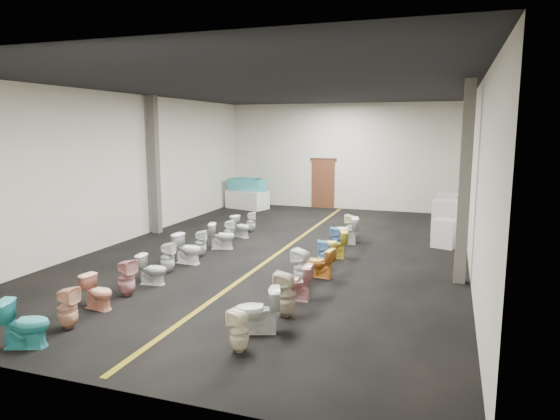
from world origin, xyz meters
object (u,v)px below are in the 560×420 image
at_px(display_table, 247,199).
at_px(toilet_left_5, 167,257).
at_px(appliance_crate_a, 446,233).
at_px(toilet_left_4, 152,269).
at_px(toilet_left_7, 200,243).
at_px(appliance_crate_c, 447,217).
at_px(toilet_right_10, 351,227).
at_px(bathtub, 247,184).
at_px(toilet_left_3, 126,278).
at_px(toilet_left_8, 222,236).
at_px(toilet_left_9, 229,231).
at_px(toilet_left_0, 25,324).
at_px(toilet_right_9, 345,231).
at_px(toilet_left_6, 188,249).
at_px(appliance_crate_d, 447,209).
at_px(toilet_right_8, 336,239).
at_px(toilet_left_2, 98,292).
at_px(toilet_right_7, 333,244).
at_px(toilet_left_1, 67,308).
at_px(toilet_right_3, 294,282).
at_px(toilet_right_0, 239,331).
at_px(toilet_left_11, 251,222).
at_px(toilet_right_1, 257,310).
at_px(toilet_right_2, 285,294).
at_px(toilet_right_5, 320,263).
at_px(toilet_right_6, 324,254).
at_px(toilet_right_4, 302,268).

bearing_deg(display_table, toilet_left_5, -78.58).
relative_size(appliance_crate_a, toilet_left_4, 1.21).
bearing_deg(toilet_left_7, appliance_crate_c, -63.49).
bearing_deg(toilet_right_10, bathtub, -120.74).
height_order(toilet_left_3, toilet_left_8, toilet_left_3).
relative_size(toilet_left_4, toilet_left_9, 0.99).
bearing_deg(toilet_left_0, toilet_left_7, -18.98).
bearing_deg(toilet_right_9, toilet_left_7, -65.85).
bearing_deg(toilet_left_6, appliance_crate_d, -33.96).
height_order(toilet_right_8, toilet_right_10, toilet_right_10).
bearing_deg(toilet_left_2, toilet_right_7, -25.27).
bearing_deg(toilet_left_1, toilet_left_6, -1.86).
xyz_separation_m(appliance_crate_a, toilet_right_3, (-2.83, -5.81, -0.04)).
bearing_deg(toilet_right_8, toilet_left_8, -82.38).
bearing_deg(display_table, toilet_right_0, -67.83).
height_order(toilet_left_11, toilet_right_1, toilet_right_1).
bearing_deg(toilet_left_1, display_table, 5.49).
distance_m(appliance_crate_d, toilet_left_3, 12.30).
distance_m(bathtub, toilet_right_3, 11.87).
height_order(toilet_left_6, toilet_right_10, toilet_right_10).
distance_m(toilet_left_5, toilet_right_8, 4.79).
bearing_deg(toilet_left_8, toilet_right_3, -151.71).
xyz_separation_m(toilet_right_2, toilet_right_8, (-0.22, 5.19, -0.08)).
xyz_separation_m(bathtub, toilet_left_5, (1.95, -9.65, -0.70)).
relative_size(toilet_left_3, toilet_right_0, 1.15).
xyz_separation_m(toilet_left_9, toilet_right_7, (3.45, -0.83, 0.04)).
height_order(toilet_left_3, toilet_right_7, toilet_left_3).
xyz_separation_m(toilet_left_8, toilet_right_7, (3.28, -0.01, 0.01)).
bearing_deg(toilet_right_2, toilet_left_4, -105.75).
height_order(bathtub, toilet_right_8, bathtub).
bearing_deg(toilet_right_10, toilet_left_2, -14.93).
xyz_separation_m(appliance_crate_d, toilet_left_1, (-6.11, -12.41, -0.17)).
relative_size(display_table, toilet_left_5, 2.38).
relative_size(toilet_left_1, toilet_right_0, 1.11).
height_order(appliance_crate_d, toilet_right_10, appliance_crate_d).
bearing_deg(toilet_right_5, display_table, -138.07).
bearing_deg(display_table, toilet_right_5, -57.95).
xyz_separation_m(toilet_left_0, toilet_right_8, (3.29, 7.77, -0.04)).
relative_size(toilet_left_3, toilet_right_6, 1.12).
height_order(bathtub, toilet_right_6, bathtub).
height_order(display_table, toilet_right_7, display_table).
distance_m(toilet_left_5, toilet_right_1, 4.29).
height_order(toilet_left_0, toilet_left_11, toilet_left_0).
bearing_deg(appliance_crate_d, bathtub, 174.47).
bearing_deg(bathtub, toilet_right_10, -37.49).
xyz_separation_m(appliance_crate_a, toilet_left_7, (-6.30, -3.29, -0.05)).
bearing_deg(toilet_left_7, toilet_right_8, -79.26).
bearing_deg(appliance_crate_d, toilet_right_4, -108.42).
height_order(appliance_crate_a, toilet_left_5, appliance_crate_a).
height_order(toilet_left_0, toilet_left_2, toilet_left_0).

